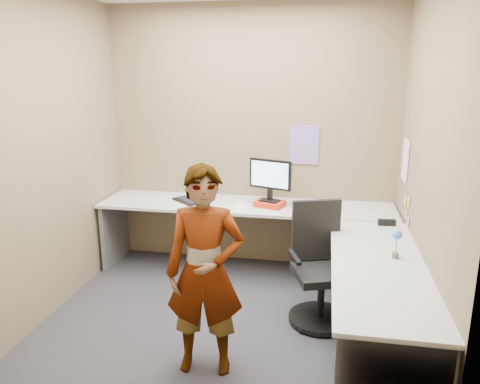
% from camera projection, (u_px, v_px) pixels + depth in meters
% --- Properties ---
extents(ground, '(3.00, 3.00, 0.00)m').
position_uv_depth(ground, '(226.00, 318.00, 3.98)').
color(ground, '#25252A').
rests_on(ground, ground).
extents(wall_back, '(3.00, 0.00, 3.00)m').
position_uv_depth(wall_back, '(251.00, 138.00, 4.87)').
color(wall_back, brown).
rests_on(wall_back, ground).
extents(wall_right, '(0.00, 2.70, 2.70)m').
position_uv_depth(wall_right, '(427.00, 170.00, 3.37)').
color(wall_right, brown).
rests_on(wall_right, ground).
extents(wall_left, '(0.00, 2.70, 2.70)m').
position_uv_depth(wall_left, '(49.00, 156.00, 3.90)').
color(wall_left, brown).
rests_on(wall_left, ground).
extents(desk, '(2.98, 2.58, 0.73)m').
position_uv_depth(desk, '(283.00, 241.00, 4.12)').
color(desk, '#B0B0B0').
rests_on(desk, ground).
extents(paper_ream, '(0.32, 0.28, 0.05)m').
position_uv_depth(paper_ream, '(270.00, 204.00, 4.63)').
color(paper_ream, red).
rests_on(paper_ream, desk).
extents(monitor, '(0.43, 0.19, 0.42)m').
position_uv_depth(monitor, '(270.00, 177.00, 4.58)').
color(monitor, black).
rests_on(monitor, paper_ream).
extents(laptop, '(0.44, 0.44, 0.24)m').
position_uv_depth(laptop, '(195.00, 194.00, 4.85)').
color(laptop, black).
rests_on(laptop, desk).
extents(trackball_mouse, '(0.12, 0.08, 0.07)m').
position_uv_depth(trackball_mouse, '(197.00, 198.00, 4.85)').
color(trackball_mouse, '#B7B7BC').
rests_on(trackball_mouse, desk).
extents(origami, '(0.10, 0.10, 0.06)m').
position_uv_depth(origami, '(240.00, 204.00, 4.63)').
color(origami, white).
rests_on(origami, desk).
extents(stapler, '(0.15, 0.05, 0.05)m').
position_uv_depth(stapler, '(387.00, 222.00, 4.08)').
color(stapler, black).
rests_on(stapler, desk).
extents(flower, '(0.07, 0.07, 0.22)m').
position_uv_depth(flower, '(397.00, 239.00, 3.35)').
color(flower, brown).
rests_on(flower, desk).
extents(calendar_purple, '(0.30, 0.01, 0.40)m').
position_uv_depth(calendar_purple, '(304.00, 145.00, 4.78)').
color(calendar_purple, '#846BB7').
rests_on(calendar_purple, wall_back).
extents(calendar_white, '(0.01, 0.28, 0.38)m').
position_uv_depth(calendar_white, '(405.00, 160.00, 4.25)').
color(calendar_white, white).
rests_on(calendar_white, wall_right).
extents(sticky_note_a, '(0.01, 0.07, 0.07)m').
position_uv_depth(sticky_note_a, '(408.00, 202.00, 4.00)').
color(sticky_note_a, '#F2E059').
rests_on(sticky_note_a, wall_right).
extents(sticky_note_b, '(0.01, 0.07, 0.07)m').
position_uv_depth(sticky_note_b, '(406.00, 215.00, 4.08)').
color(sticky_note_b, pink).
rests_on(sticky_note_b, wall_right).
extents(sticky_note_c, '(0.01, 0.07, 0.07)m').
position_uv_depth(sticky_note_c, '(408.00, 221.00, 3.97)').
color(sticky_note_c, pink).
rests_on(sticky_note_c, wall_right).
extents(sticky_note_d, '(0.01, 0.07, 0.07)m').
position_uv_depth(sticky_note_d, '(405.00, 201.00, 4.15)').
color(sticky_note_d, '#F2E059').
rests_on(sticky_note_d, wall_right).
extents(office_chair, '(0.57, 0.56, 0.99)m').
position_uv_depth(office_chair, '(320.00, 275.00, 3.87)').
color(office_chair, black).
rests_on(office_chair, ground).
extents(person, '(0.57, 0.41, 1.47)m').
position_uv_depth(person, '(205.00, 272.00, 3.15)').
color(person, '#999399').
rests_on(person, ground).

